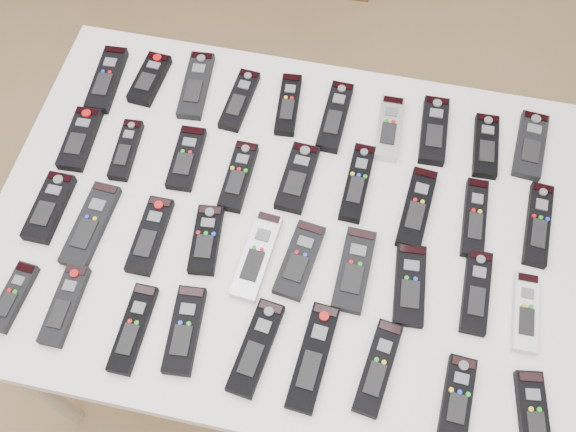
% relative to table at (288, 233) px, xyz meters
% --- Properties ---
extents(ground, '(4.00, 4.00, 0.00)m').
position_rel_table_xyz_m(ground, '(0.03, -0.11, -0.72)').
color(ground, olive).
rests_on(ground, ground).
extents(table, '(1.25, 0.88, 0.78)m').
position_rel_table_xyz_m(table, '(0.00, 0.00, 0.00)').
color(table, white).
rests_on(table, ground).
extents(remote_0, '(0.07, 0.19, 0.02)m').
position_rel_table_xyz_m(remote_0, '(-0.50, 0.28, 0.07)').
color(remote_0, black).
rests_on(remote_0, table).
extents(remote_1, '(0.07, 0.15, 0.02)m').
position_rel_table_xyz_m(remote_1, '(-0.40, 0.30, 0.07)').
color(remote_1, black).
rests_on(remote_1, table).
extents(remote_2, '(0.07, 0.19, 0.02)m').
position_rel_table_xyz_m(remote_2, '(-0.29, 0.30, 0.07)').
color(remote_2, black).
rests_on(remote_2, table).
extents(remote_3, '(0.06, 0.17, 0.02)m').
position_rel_table_xyz_m(remote_3, '(-0.18, 0.28, 0.07)').
color(remote_3, black).
rests_on(remote_3, table).
extents(remote_4, '(0.06, 0.17, 0.02)m').
position_rel_table_xyz_m(remote_4, '(-0.06, 0.29, 0.07)').
color(remote_4, black).
rests_on(remote_4, table).
extents(remote_5, '(0.06, 0.19, 0.02)m').
position_rel_table_xyz_m(remote_5, '(0.05, 0.28, 0.07)').
color(remote_5, black).
rests_on(remote_5, table).
extents(remote_6, '(0.05, 0.17, 0.02)m').
position_rel_table_xyz_m(remote_6, '(0.18, 0.27, 0.07)').
color(remote_6, '#B7B7BC').
rests_on(remote_6, table).
extents(remote_7, '(0.06, 0.18, 0.02)m').
position_rel_table_xyz_m(remote_7, '(0.28, 0.29, 0.07)').
color(remote_7, black).
rests_on(remote_7, table).
extents(remote_8, '(0.06, 0.16, 0.02)m').
position_rel_table_xyz_m(remote_8, '(0.40, 0.27, 0.07)').
color(remote_8, black).
rests_on(remote_8, table).
extents(remote_9, '(0.08, 0.18, 0.02)m').
position_rel_table_xyz_m(remote_9, '(0.49, 0.29, 0.07)').
color(remote_9, black).
rests_on(remote_9, table).
extents(remote_10, '(0.07, 0.16, 0.02)m').
position_rel_table_xyz_m(remote_10, '(-0.50, 0.10, 0.07)').
color(remote_10, black).
rests_on(remote_10, table).
extents(remote_11, '(0.05, 0.16, 0.02)m').
position_rel_table_xyz_m(remote_11, '(-0.39, 0.09, 0.07)').
color(remote_11, black).
rests_on(remote_11, table).
extents(remote_12, '(0.06, 0.16, 0.02)m').
position_rel_table_xyz_m(remote_12, '(-0.25, 0.10, 0.07)').
color(remote_12, black).
rests_on(remote_12, table).
extents(remote_13, '(0.05, 0.17, 0.02)m').
position_rel_table_xyz_m(remote_13, '(-0.13, 0.08, 0.07)').
color(remote_13, black).
rests_on(remote_13, table).
extents(remote_14, '(0.07, 0.17, 0.02)m').
position_rel_table_xyz_m(remote_14, '(-0.00, 0.10, 0.07)').
color(remote_14, black).
rests_on(remote_14, table).
extents(remote_15, '(0.05, 0.19, 0.02)m').
position_rel_table_xyz_m(remote_15, '(0.13, 0.12, 0.07)').
color(remote_15, black).
rests_on(remote_15, table).
extents(remote_16, '(0.07, 0.19, 0.02)m').
position_rel_table_xyz_m(remote_16, '(0.26, 0.08, 0.07)').
color(remote_16, black).
rests_on(remote_16, table).
extents(remote_17, '(0.05, 0.18, 0.02)m').
position_rel_table_xyz_m(remote_17, '(0.38, 0.08, 0.07)').
color(remote_17, black).
rests_on(remote_17, table).
extents(remote_18, '(0.06, 0.20, 0.02)m').
position_rel_table_xyz_m(remote_18, '(0.52, 0.09, 0.07)').
color(remote_18, black).
rests_on(remote_18, table).
extents(remote_19, '(0.06, 0.16, 0.02)m').
position_rel_table_xyz_m(remote_19, '(-0.50, -0.08, 0.07)').
color(remote_19, black).
rests_on(remote_19, table).
extents(remote_20, '(0.07, 0.20, 0.02)m').
position_rel_table_xyz_m(remote_20, '(-0.40, -0.10, 0.07)').
color(remote_20, black).
rests_on(remote_20, table).
extents(remote_21, '(0.05, 0.18, 0.02)m').
position_rel_table_xyz_m(remote_21, '(-0.27, -0.10, 0.07)').
color(remote_21, black).
rests_on(remote_21, table).
extents(remote_22, '(0.07, 0.16, 0.02)m').
position_rel_table_xyz_m(remote_22, '(-0.15, -0.09, 0.07)').
color(remote_22, black).
rests_on(remote_22, table).
extents(remote_23, '(0.07, 0.20, 0.02)m').
position_rel_table_xyz_m(remote_23, '(-0.04, -0.10, 0.07)').
color(remote_23, '#B7B7BC').
rests_on(remote_23, table).
extents(remote_24, '(0.08, 0.17, 0.02)m').
position_rel_table_xyz_m(remote_24, '(0.04, -0.09, 0.07)').
color(remote_24, black).
rests_on(remote_24, table).
extents(remote_25, '(0.07, 0.18, 0.02)m').
position_rel_table_xyz_m(remote_25, '(0.16, -0.09, 0.07)').
color(remote_25, black).
rests_on(remote_25, table).
extents(remote_26, '(0.07, 0.17, 0.02)m').
position_rel_table_xyz_m(remote_26, '(0.27, -0.10, 0.07)').
color(remote_26, black).
rests_on(remote_26, table).
extents(remote_27, '(0.05, 0.18, 0.02)m').
position_rel_table_xyz_m(remote_27, '(0.40, -0.08, 0.07)').
color(remote_27, black).
rests_on(remote_27, table).
extents(remote_28, '(0.05, 0.16, 0.02)m').
position_rel_table_xyz_m(remote_28, '(0.50, -0.11, 0.07)').
color(remote_28, silver).
rests_on(remote_28, table).
extents(remote_29, '(0.05, 0.15, 0.02)m').
position_rel_table_xyz_m(remote_29, '(-0.50, -0.29, 0.07)').
color(remote_29, black).
rests_on(remote_29, table).
extents(remote_30, '(0.05, 0.17, 0.02)m').
position_rel_table_xyz_m(remote_30, '(-0.39, -0.28, 0.07)').
color(remote_30, black).
rests_on(remote_30, table).
extents(remote_31, '(0.05, 0.18, 0.02)m').
position_rel_table_xyz_m(remote_31, '(-0.24, -0.30, 0.07)').
color(remote_31, black).
rests_on(remote_31, table).
extents(remote_32, '(0.07, 0.18, 0.02)m').
position_rel_table_xyz_m(remote_32, '(-0.14, -0.28, 0.07)').
color(remote_32, black).
rests_on(remote_32, table).
extents(remote_33, '(0.08, 0.19, 0.02)m').
position_rel_table_xyz_m(remote_33, '(-0.00, -0.29, 0.07)').
color(remote_33, black).
rests_on(remote_33, table).
extents(remote_34, '(0.07, 0.21, 0.02)m').
position_rel_table_xyz_m(remote_34, '(0.11, -0.28, 0.07)').
color(remote_34, black).
rests_on(remote_34, table).
extents(remote_35, '(0.07, 0.19, 0.02)m').
position_rel_table_xyz_m(remote_35, '(0.23, -0.28, 0.07)').
color(remote_35, black).
rests_on(remote_35, table).
extents(remote_36, '(0.06, 0.16, 0.02)m').
position_rel_table_xyz_m(remote_36, '(0.38, -0.30, 0.07)').
color(remote_36, black).
rests_on(remote_36, table).
extents(remote_37, '(0.07, 0.16, 0.02)m').
position_rel_table_xyz_m(remote_37, '(0.52, -0.30, 0.07)').
color(remote_37, black).
rests_on(remote_37, table).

